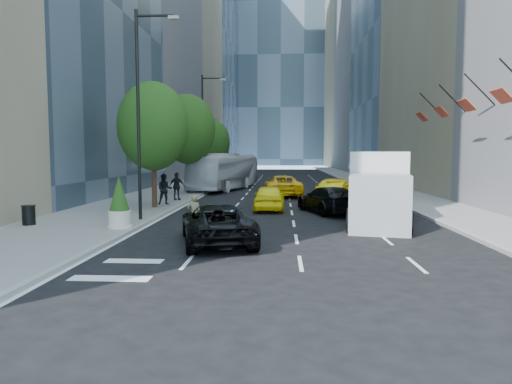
# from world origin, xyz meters

# --- Properties ---
(ground) EXTENTS (160.00, 160.00, 0.00)m
(ground) POSITION_xyz_m (0.00, 0.00, 0.00)
(ground) COLOR black
(ground) RESTS_ON ground
(sidewalk_left) EXTENTS (6.00, 120.00, 0.15)m
(sidewalk_left) POSITION_xyz_m (-9.00, 30.00, 0.07)
(sidewalk_left) COLOR slate
(sidewalk_left) RESTS_ON ground
(sidewalk_right) EXTENTS (4.00, 120.00, 0.15)m
(sidewalk_right) POSITION_xyz_m (10.00, 30.00, 0.07)
(sidewalk_right) COLOR slate
(sidewalk_right) RESTS_ON ground
(tower_left_mid) EXTENTS (20.00, 24.00, 45.00)m
(tower_left_mid) POSITION_xyz_m (-22.00, 42.00, 22.50)
(tower_left_mid) COLOR slate
(tower_left_mid) RESTS_ON ground
(tower_left_end) EXTENTS (20.00, 28.00, 60.00)m
(tower_left_end) POSITION_xyz_m (-22.00, 92.00, 30.00)
(tower_left_end) COLOR #303F4B
(tower_left_end) RESTS_ON ground
(tower_right_mid) EXTENTS (20.00, 24.00, 65.00)m
(tower_right_mid) POSITION_xyz_m (22.00, 74.00, 32.50)
(tower_right_mid) COLOR slate
(tower_right_mid) RESTS_ON ground
(tower_right_far) EXTENTS (20.00, 24.00, 50.00)m
(tower_right_far) POSITION_xyz_m (22.00, 98.00, 25.00)
(tower_right_far) COLOR #82745A
(tower_right_far) RESTS_ON ground
(tower_distant) EXTENTS (40.00, 20.00, 90.00)m
(tower_distant) POSITION_xyz_m (0.00, 120.00, 45.00)
(tower_distant) COLOR #303F4B
(tower_distant) RESTS_ON ground
(lamp_near) EXTENTS (2.13, 0.22, 10.00)m
(lamp_near) POSITION_xyz_m (-6.32, 4.00, 5.81)
(lamp_near) COLOR black
(lamp_near) RESTS_ON sidewalk_left
(lamp_far) EXTENTS (2.13, 0.22, 10.00)m
(lamp_far) POSITION_xyz_m (-6.32, 22.00, 5.81)
(lamp_far) COLOR black
(lamp_far) RESTS_ON sidewalk_left
(tree_near) EXTENTS (4.20, 4.20, 7.46)m
(tree_near) POSITION_xyz_m (-7.20, 9.00, 4.97)
(tree_near) COLOR black
(tree_near) RESTS_ON sidewalk_left
(tree_mid) EXTENTS (4.50, 4.50, 7.99)m
(tree_mid) POSITION_xyz_m (-7.20, 19.00, 5.32)
(tree_mid) COLOR black
(tree_mid) RESTS_ON sidewalk_left
(tree_far) EXTENTS (3.90, 3.90, 6.92)m
(tree_far) POSITION_xyz_m (-7.20, 32.00, 4.62)
(tree_far) COLOR black
(tree_far) RESTS_ON sidewalk_left
(traffic_signal) EXTENTS (2.48, 0.53, 5.20)m
(traffic_signal) POSITION_xyz_m (-6.40, 40.00, 4.23)
(traffic_signal) COLOR black
(traffic_signal) RESTS_ON sidewalk_left
(facade_flags) EXTENTS (1.85, 13.30, 2.05)m
(facade_flags) POSITION_xyz_m (10.64, 10.00, 6.18)
(facade_flags) COLOR black
(facade_flags) RESTS_ON ground
(skateboarder) EXTENTS (0.65, 0.52, 1.56)m
(skateboarder) POSITION_xyz_m (-3.20, 0.70, 0.78)
(skateboarder) COLOR #6A6442
(skateboarder) RESTS_ON ground
(black_sedan_lincoln) EXTENTS (3.68, 5.79, 1.49)m
(black_sedan_lincoln) POSITION_xyz_m (-2.00, -1.00, 0.74)
(black_sedan_lincoln) COLOR black
(black_sedan_lincoln) RESTS_ON ground
(black_sedan_mercedes) EXTENTS (3.64, 5.60, 1.51)m
(black_sedan_mercedes) POSITION_xyz_m (3.03, 8.00, 0.75)
(black_sedan_mercedes) COLOR black
(black_sedan_mercedes) RESTS_ON ground
(taxi_a) EXTENTS (1.82, 4.46, 1.52)m
(taxi_a) POSITION_xyz_m (-0.31, 9.21, 0.76)
(taxi_a) COLOR yellow
(taxi_a) RESTS_ON ground
(taxi_b) EXTENTS (3.09, 4.87, 1.52)m
(taxi_b) POSITION_xyz_m (4.20, 14.00, 0.76)
(taxi_b) COLOR yellow
(taxi_b) RESTS_ON ground
(taxi_c) EXTENTS (3.20, 6.15, 1.65)m
(taxi_c) POSITION_xyz_m (0.50, 18.00, 0.83)
(taxi_c) COLOR yellow
(taxi_c) RESTS_ON ground
(taxi_d) EXTENTS (2.58, 5.59, 1.58)m
(taxi_d) POSITION_xyz_m (4.20, 15.50, 0.79)
(taxi_d) COLOR yellow
(taxi_d) RESTS_ON ground
(city_bus) EXTENTS (5.39, 12.46, 3.38)m
(city_bus) POSITION_xyz_m (-4.80, 24.23, 1.69)
(city_bus) COLOR silver
(city_bus) RESTS_ON ground
(box_truck) EXTENTS (3.89, 7.56, 3.45)m
(box_truck) POSITION_xyz_m (5.06, 4.32, 1.75)
(box_truck) COLOR beige
(box_truck) RESTS_ON ground
(pedestrian_a) EXTENTS (1.08, 0.92, 1.94)m
(pedestrian_a) POSITION_xyz_m (-6.96, 10.50, 1.12)
(pedestrian_a) COLOR black
(pedestrian_a) RESTS_ON sidewalk_left
(pedestrian_b) EXTENTS (1.19, 0.64, 1.93)m
(pedestrian_b) POSITION_xyz_m (-6.80, 13.17, 1.11)
(pedestrian_b) COLOR black
(pedestrian_b) RESTS_ON sidewalk_left
(trash_can) EXTENTS (0.57, 0.57, 0.85)m
(trash_can) POSITION_xyz_m (-11.00, 2.00, 0.57)
(trash_can) COLOR black
(trash_can) RESTS_ON sidewalk_left
(planter_shrub) EXTENTS (0.95, 0.95, 2.27)m
(planter_shrub) POSITION_xyz_m (-6.60, 1.42, 1.23)
(planter_shrub) COLOR beige
(planter_shrub) RESTS_ON sidewalk_left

